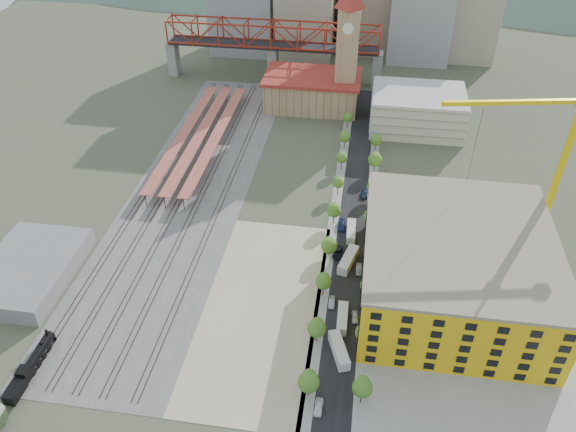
# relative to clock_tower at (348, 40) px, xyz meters

# --- Properties ---
(ground) EXTENTS (400.00, 400.00, 0.00)m
(ground) POSITION_rel_clock_tower_xyz_m (-8.00, -79.99, -28.70)
(ground) COLOR #474C38
(ground) RESTS_ON ground
(ballast_strip) EXTENTS (36.00, 165.00, 0.06)m
(ballast_strip) POSITION_rel_clock_tower_xyz_m (-44.00, -62.49, -28.67)
(ballast_strip) COLOR #605E59
(ballast_strip) RESTS_ON ground
(dirt_lot) EXTENTS (28.00, 67.00, 0.06)m
(dirt_lot) POSITION_rel_clock_tower_xyz_m (-12.00, -111.49, -28.67)
(dirt_lot) COLOR tan
(dirt_lot) RESTS_ON ground
(street_asphalt) EXTENTS (12.00, 170.00, 0.06)m
(street_asphalt) POSITION_rel_clock_tower_xyz_m (8.00, -64.99, -28.67)
(street_asphalt) COLOR black
(street_asphalt) RESTS_ON ground
(sidewalk_west) EXTENTS (3.00, 170.00, 0.04)m
(sidewalk_west) POSITION_rel_clock_tower_xyz_m (2.50, -64.99, -28.68)
(sidewalk_west) COLOR gray
(sidewalk_west) RESTS_ON ground
(sidewalk_east) EXTENTS (3.00, 170.00, 0.04)m
(sidewalk_east) POSITION_rel_clock_tower_xyz_m (13.50, -64.99, -28.68)
(sidewalk_east) COLOR gray
(sidewalk_east) RESTS_ON ground
(construction_pad) EXTENTS (50.00, 90.00, 0.06)m
(construction_pad) POSITION_rel_clock_tower_xyz_m (37.00, -99.99, -28.67)
(construction_pad) COLOR gray
(construction_pad) RESTS_ON ground
(rail_tracks) EXTENTS (26.56, 160.00, 0.18)m
(rail_tracks) POSITION_rel_clock_tower_xyz_m (-45.80, -62.49, -28.55)
(rail_tracks) COLOR #382B23
(rail_tracks) RESTS_ON ground
(platform_canopies) EXTENTS (16.00, 80.00, 4.12)m
(platform_canopies) POSITION_rel_clock_tower_xyz_m (-49.00, -34.99, -24.70)
(platform_canopies) COLOR #C1614A
(platform_canopies) RESTS_ON ground
(station_hall) EXTENTS (38.00, 24.00, 13.10)m
(station_hall) POSITION_rel_clock_tower_xyz_m (-13.00, 2.01, -22.03)
(station_hall) COLOR tan
(station_hall) RESTS_ON ground
(clock_tower) EXTENTS (12.00, 12.00, 52.00)m
(clock_tower) POSITION_rel_clock_tower_xyz_m (0.00, 0.00, 0.00)
(clock_tower) COLOR tan
(clock_tower) RESTS_ON ground
(parking_garage) EXTENTS (34.00, 26.00, 14.00)m
(parking_garage) POSITION_rel_clock_tower_xyz_m (28.00, -9.99, -21.70)
(parking_garage) COLOR silver
(parking_garage) RESTS_ON ground
(truss_bridge) EXTENTS (94.00, 9.60, 25.60)m
(truss_bridge) POSITION_rel_clock_tower_xyz_m (-33.00, 25.01, -9.83)
(truss_bridge) COLOR gray
(truss_bridge) RESTS_ON ground
(construction_building) EXTENTS (44.60, 50.60, 18.80)m
(construction_building) POSITION_rel_clock_tower_xyz_m (34.00, -99.99, -19.29)
(construction_building) COLOR yellow
(construction_building) RESTS_ON ground
(warehouse) EXTENTS (22.00, 32.00, 5.00)m
(warehouse) POSITION_rel_clock_tower_xyz_m (-74.00, -109.99, -26.20)
(warehouse) COLOR gray
(warehouse) RESTS_ON ground
(street_trees) EXTENTS (15.40, 124.40, 8.00)m
(street_trees) POSITION_rel_clock_tower_xyz_m (8.00, -74.99, -28.70)
(street_trees) COLOR #376C20
(street_trees) RESTS_ON ground
(skyline) EXTENTS (133.00, 46.00, 60.00)m
(skyline) POSITION_rel_clock_tower_xyz_m (-0.53, 62.32, -5.89)
(skyline) COLOR #9EA0A3
(skyline) RESTS_ON ground
(distant_hills) EXTENTS (647.00, 264.00, 227.00)m
(distant_hills) POSITION_rel_clock_tower_xyz_m (37.28, 180.01, -108.23)
(distant_hills) COLOR #4C6B59
(distant_hills) RESTS_ON ground
(locomotive) EXTENTS (2.53, 19.50, 4.88)m
(locomotive) POSITION_rel_clock_tower_xyz_m (-58.00, -137.58, -26.88)
(locomotive) COLOR black
(locomotive) RESTS_ON ground
(tower_crane) EXTENTS (46.04, 10.48, 49.74)m
(tower_crane) POSITION_rel_clock_tower_xyz_m (57.48, -73.74, 2.00)
(tower_crane) COLOR yellow
(tower_crane) RESTS_ON ground
(site_trailer_a) EXTENTS (5.81, 10.27, 2.73)m
(site_trailer_a) POSITION_rel_clock_tower_xyz_m (8.00, -123.16, -27.33)
(site_trailer_a) COLOR silver
(site_trailer_a) RESTS_ON ground
(site_trailer_b) EXTENTS (2.60, 9.22, 2.51)m
(site_trailer_b) POSITION_rel_clock_tower_xyz_m (8.00, -113.32, -27.44)
(site_trailer_b) COLOR silver
(site_trailer_b) RESTS_ON ground
(site_trailer_c) EXTENTS (5.30, 10.78, 2.85)m
(site_trailer_c) POSITION_rel_clock_tower_xyz_m (8.00, -92.30, -27.27)
(site_trailer_c) COLOR silver
(site_trailer_c) RESTS_ON ground
(site_trailer_d) EXTENTS (2.73, 9.40, 2.55)m
(site_trailer_d) POSITION_rel_clock_tower_xyz_m (8.00, -79.63, -27.42)
(site_trailer_d) COLOR silver
(site_trailer_d) RESTS_ON ground
(car_0) EXTENTS (1.87, 4.39, 1.48)m
(car_0) POSITION_rel_clock_tower_xyz_m (5.00, -138.03, -27.96)
(car_0) COLOR white
(car_0) RESTS_ON ground
(car_1) EXTENTS (1.52, 4.20, 1.37)m
(car_1) POSITION_rel_clock_tower_xyz_m (5.00, -107.80, -28.01)
(car_1) COLOR #9B9CA0
(car_1) RESTS_ON ground
(car_2) EXTENTS (2.73, 5.63, 1.54)m
(car_2) POSITION_rel_clock_tower_xyz_m (5.00, -88.77, -27.92)
(car_2) COLOR black
(car_2) RESTS_ON ground
(car_3) EXTENTS (2.32, 5.26, 1.50)m
(car_3) POSITION_rel_clock_tower_xyz_m (5.00, -76.57, -27.94)
(car_3) COLOR navy
(car_3) RESTS_ON ground
(car_4) EXTENTS (1.93, 4.13, 1.37)m
(car_4) POSITION_rel_clock_tower_xyz_m (11.00, -111.93, -28.01)
(car_4) COLOR white
(car_4) RESTS_ON ground
(car_5) EXTENTS (1.85, 4.47, 1.44)m
(car_5) POSITION_rel_clock_tower_xyz_m (11.00, -94.75, -27.98)
(car_5) COLOR gray
(car_5) RESTS_ON ground
(car_6) EXTENTS (2.56, 4.86, 1.31)m
(car_6) POSITION_rel_clock_tower_xyz_m (11.00, -59.42, -28.04)
(car_6) COLOR black
(car_6) RESTS_ON ground
(car_7) EXTENTS (2.40, 4.96, 1.39)m
(car_7) POSITION_rel_clock_tower_xyz_m (11.00, -59.37, -28.00)
(car_7) COLOR navy
(car_7) RESTS_ON ground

